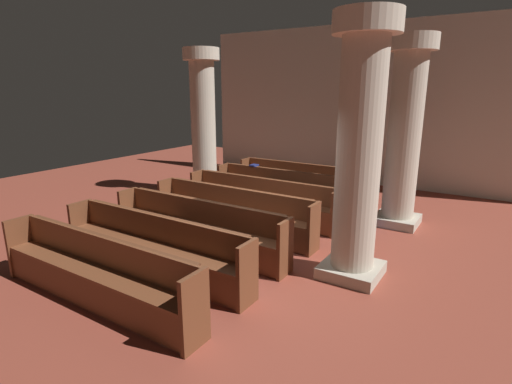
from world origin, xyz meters
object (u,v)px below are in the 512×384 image
at_px(pew_row_5, 153,244).
at_px(pew_row_6, 95,270).
at_px(pew_row_4, 197,225).
at_px(pew_row_3, 232,210).
at_px(pillar_aisle_side, 405,131).
at_px(kneeler_box_blue, 363,224).
at_px(pillar_aisle_rear, 359,148).
at_px(lectern, 346,177).
at_px(pew_row_0, 302,180).
at_px(hymn_book, 254,165).
at_px(pew_row_2, 260,198).
at_px(pew_row_1, 283,188).
at_px(pillar_far_side, 203,120).

bearing_deg(pew_row_5, pew_row_6, -90.00).
height_order(pew_row_4, pew_row_6, same).
height_order(pew_row_3, pew_row_4, same).
bearing_deg(pillar_aisle_side, kneeler_box_blue, -123.68).
relative_size(pew_row_5, pillar_aisle_rear, 0.93).
bearing_deg(pillar_aisle_side, pew_row_3, -137.89).
xyz_separation_m(pew_row_5, kneeler_box_blue, (2.07, 3.61, -0.36)).
height_order(lectern, kneeler_box_blue, lectern).
relative_size(pew_row_0, hymn_book, 16.11).
bearing_deg(hymn_book, kneeler_box_blue, -11.99).
height_order(pew_row_2, pew_row_4, same).
bearing_deg(pew_row_2, pillar_aisle_side, 26.84).
xyz_separation_m(pew_row_2, pew_row_4, (0.00, -2.03, 0.00)).
relative_size(pew_row_1, pew_row_6, 1.00).
distance_m(pew_row_2, pillar_aisle_side, 3.21).
xyz_separation_m(pew_row_5, pew_row_6, (0.00, -1.01, 0.00)).
bearing_deg(pew_row_4, pillar_far_side, 127.70).
bearing_deg(pillar_far_side, lectern, 29.47).
distance_m(pew_row_4, hymn_book, 3.39).
relative_size(pew_row_3, pillar_far_side, 0.93).
height_order(pew_row_1, pew_row_6, same).
bearing_deg(lectern, hymn_book, -132.71).
distance_m(pew_row_0, pew_row_2, 2.03).
bearing_deg(pew_row_1, pew_row_3, -90.00).
height_order(pew_row_2, pillar_aisle_rear, pillar_aisle_rear).
height_order(pew_row_1, kneeler_box_blue, pew_row_1).
distance_m(pillar_aisle_rear, hymn_book, 4.52).
relative_size(pew_row_2, pillar_aisle_rear, 0.93).
xyz_separation_m(pillar_aisle_side, lectern, (-1.76, 1.77, -1.48)).
bearing_deg(pew_row_4, pew_row_6, -90.00).
distance_m(pew_row_4, pillar_far_side, 4.34).
relative_size(pew_row_0, pew_row_1, 1.00).
distance_m(pillar_far_side, lectern, 4.06).
height_order(pillar_far_side, pillar_aisle_rear, same).
distance_m(pew_row_0, pew_row_3, 3.04).
relative_size(pew_row_0, kneeler_box_blue, 10.43).
height_order(pew_row_3, kneeler_box_blue, pew_row_3).
xyz_separation_m(pew_row_6, pillar_aisle_rear, (2.55, 2.56, 1.45)).
distance_m(pew_row_3, pillar_far_side, 3.64).
relative_size(hymn_book, kneeler_box_blue, 0.65).
bearing_deg(pew_row_6, pillar_aisle_rear, 45.15).
height_order(pew_row_5, pillar_aisle_rear, pillar_aisle_rear).
bearing_deg(pew_row_6, kneeler_box_blue, 65.90).
bearing_deg(pew_row_4, hymn_book, 105.95).
height_order(pew_row_0, pew_row_5, same).
height_order(pillar_aisle_rear, lectern, pillar_aisle_rear).
height_order(pew_row_1, lectern, lectern).
height_order(pew_row_1, pillar_aisle_rear, pillar_aisle_rear).
bearing_deg(pew_row_3, pew_row_5, -90.00).
height_order(pew_row_6, pillar_far_side, pillar_far_side).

